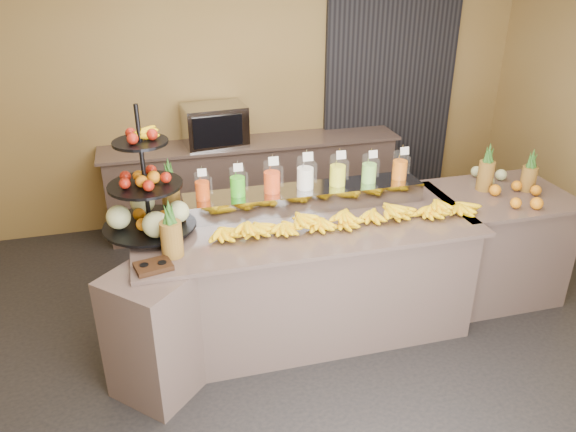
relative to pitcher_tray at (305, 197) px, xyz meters
name	(u,v)px	position (x,y,z in m)	size (l,w,h in m)	color
ground	(316,350)	(-0.07, -0.58, -1.01)	(6.00, 6.00, 0.00)	black
room_envelope	(313,77)	(0.11, 0.21, 0.87)	(6.04, 5.02, 2.82)	olive
buffet_counter	(292,282)	(-0.19, -0.32, -0.54)	(2.75, 1.25, 0.93)	gray
right_counter	(493,243)	(1.63, -0.18, -0.54)	(1.08, 0.88, 0.93)	gray
back_ledge	(253,183)	(-0.07, 1.67, -0.54)	(3.10, 0.55, 0.93)	gray
pitcher_tray	(305,197)	(0.00, 0.00, 0.00)	(1.85, 0.30, 0.15)	gray
juice_pitcher_orange_a	(202,188)	(-0.78, 0.00, 0.16)	(0.11, 0.11, 0.27)	silver
juice_pitcher_green	(238,184)	(-0.52, 0.00, 0.17)	(0.12, 0.12, 0.28)	silver
juice_pitcher_orange_b	(272,179)	(-0.26, 0.00, 0.18)	(0.13, 0.13, 0.31)	silver
juice_pitcher_milk	(305,175)	(0.00, 0.00, 0.18)	(0.13, 0.14, 0.32)	silver
juice_pitcher_lemon	(338,173)	(0.26, 0.00, 0.18)	(0.13, 0.13, 0.31)	silver
juice_pitcher_lime	(369,170)	(0.52, 0.00, 0.17)	(0.12, 0.12, 0.29)	silver
juice_pitcher_orange_c	(400,167)	(0.78, 0.00, 0.17)	(0.12, 0.12, 0.29)	silver
banana_heap	(345,215)	(0.20, -0.36, -0.01)	(2.00, 0.18, 0.17)	yellow
fruit_stand	(154,201)	(-1.13, -0.13, 0.16)	(0.80, 0.80, 0.92)	black
condiment_caddy	(153,266)	(-1.18, -0.65, -0.06)	(0.22, 0.17, 0.03)	black
pineapple_left_a	(171,235)	(-1.05, -0.51, 0.07)	(0.14, 0.14, 0.40)	brown
pineapple_left_b	(170,190)	(-1.00, 0.21, 0.08)	(0.14, 0.14, 0.42)	brown
right_fruit_pile	(512,186)	(1.67, -0.22, 0.00)	(0.47, 0.44, 0.25)	brown
oven_warmer	(215,125)	(-0.45, 1.67, 0.13)	(0.61, 0.43, 0.41)	gray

